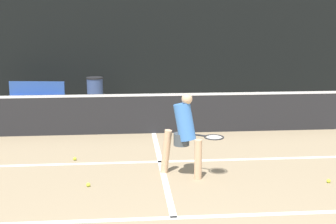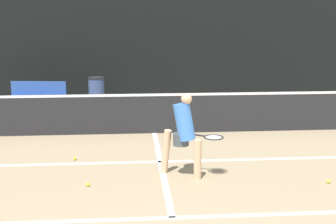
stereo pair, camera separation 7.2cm
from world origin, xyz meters
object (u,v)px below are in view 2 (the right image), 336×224
trash_bin (97,93)px  parked_car (129,71)px  courtside_bench (38,95)px  player_practicing (184,132)px

trash_bin → parked_car: (0.94, 4.18, 0.13)m
courtside_bench → trash_bin: 1.68m
player_practicing → parked_car: (-0.96, 10.20, -0.18)m
trash_bin → parked_car: 4.28m
trash_bin → parked_car: size_ratio=0.22×
player_practicing → parked_car: player_practicing is taller
courtside_bench → player_practicing: bearing=-51.5°
parked_car → player_practicing: bearing=-84.6°
courtside_bench → trash_bin: trash_bin is taller
player_practicing → courtside_bench: player_practicing is taller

